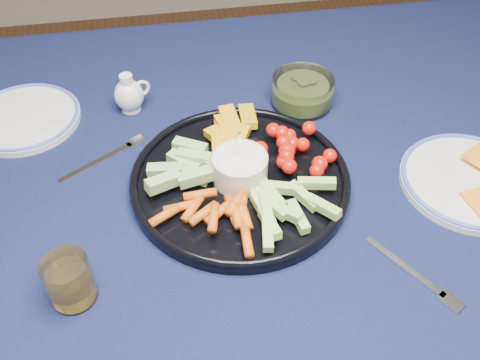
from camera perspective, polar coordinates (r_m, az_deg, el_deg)
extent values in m
cylinder|color=#4F2B1A|center=(1.71, 21.81, 3.98)|extent=(0.07, 0.07, 0.70)
cube|color=#4F2B1A|center=(0.95, -0.10, -0.22)|extent=(1.60, 1.00, 0.04)
cube|color=black|center=(0.93, -0.10, 0.77)|extent=(1.66, 1.06, 0.01)
cube|color=black|center=(1.43, -3.78, 11.30)|extent=(1.66, 0.01, 0.30)
cylinder|color=black|center=(0.90, 0.00, -0.23)|extent=(0.37, 0.37, 0.02)
torus|color=black|center=(0.89, 0.00, 0.32)|extent=(0.37, 0.37, 0.01)
cylinder|color=silver|center=(0.88, 0.00, 1.26)|extent=(0.09, 0.09, 0.05)
cylinder|color=white|center=(0.86, 0.00, 2.23)|extent=(0.08, 0.08, 0.01)
cylinder|color=white|center=(1.08, -11.52, 7.58)|extent=(0.04, 0.04, 0.01)
ellipsoid|color=white|center=(1.06, -11.75, 8.82)|extent=(0.06, 0.06, 0.07)
cylinder|color=white|center=(1.05, -12.02, 10.30)|extent=(0.02, 0.02, 0.02)
torus|color=white|center=(1.07, -10.47, 9.59)|extent=(0.04, 0.02, 0.04)
torus|color=#445ABF|center=(1.05, -11.93, 9.79)|extent=(0.03, 0.03, 0.00)
cylinder|color=white|center=(1.07, 6.68, 9.38)|extent=(0.12, 0.12, 0.06)
cylinder|color=#50651C|center=(1.07, 6.63, 8.95)|extent=(0.10, 0.10, 0.03)
cylinder|color=silver|center=(0.98, 23.24, -0.16)|extent=(0.23, 0.23, 0.01)
torus|color=#445ABF|center=(0.98, 23.36, 0.15)|extent=(0.23, 0.23, 0.01)
cylinder|color=white|center=(0.77, -17.76, -10.17)|extent=(0.06, 0.06, 0.08)
cylinder|color=gold|center=(0.79, -17.49, -10.88)|extent=(0.06, 0.06, 0.04)
cube|color=silver|center=(0.98, -15.06, 1.81)|extent=(0.13, 0.08, 0.00)
cube|color=silver|center=(1.00, -11.05, 4.00)|extent=(0.04, 0.04, 0.00)
cube|color=silver|center=(0.83, 17.08, -8.81)|extent=(0.08, 0.12, 0.00)
cube|color=silver|center=(0.82, 21.57, -11.97)|extent=(0.04, 0.04, 0.00)
cylinder|color=silver|center=(1.11, -21.98, 6.09)|extent=(0.21, 0.21, 0.01)
torus|color=#445ABF|center=(1.10, -22.08, 6.38)|extent=(0.21, 0.21, 0.01)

